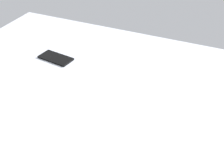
{
  "coord_description": "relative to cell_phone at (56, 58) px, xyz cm",
  "views": [
    {
      "loc": [
        -15.67,
        53.42,
        80.76
      ],
      "look_at": [
        16.63,
        -18.74,
        24.0
      ],
      "focal_mm": 47.29,
      "sensor_mm": 36.0,
      "label": 1
    }
  ],
  "objects": [
    {
      "name": "cell_phone",
      "position": [
        0.0,
        0.0,
        0.0
      ],
      "size": [
        14.76,
        8.55,
        0.8
      ],
      "primitive_type": "cube",
      "rotation": [
        0.0,
        0.0,
        4.58
      ],
      "color": "black",
      "rests_on": "bed_mattress"
    }
  ]
}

